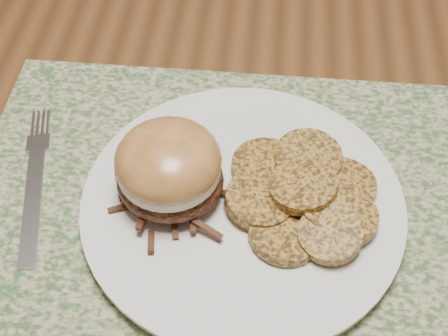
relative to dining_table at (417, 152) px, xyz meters
The scene contains 6 objects.
dining_table is the anchor object (origin of this frame).
placemat 0.27m from the dining_table, 144.75° to the right, with size 0.45×0.33×0.00m, color #3B5E30.
dinner_plate 0.26m from the dining_table, 139.65° to the right, with size 0.26×0.26×0.02m, color white.
pork_sandwich 0.32m from the dining_table, 147.77° to the right, with size 0.10×0.10×0.07m.
roasted_potatoes 0.23m from the dining_table, 130.57° to the right, with size 0.14×0.16×0.03m.
fork 0.41m from the dining_table, 158.99° to the right, with size 0.05×0.18×0.00m.
Camera 1 is at (-0.17, -0.47, 1.20)m, focal length 50.00 mm.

